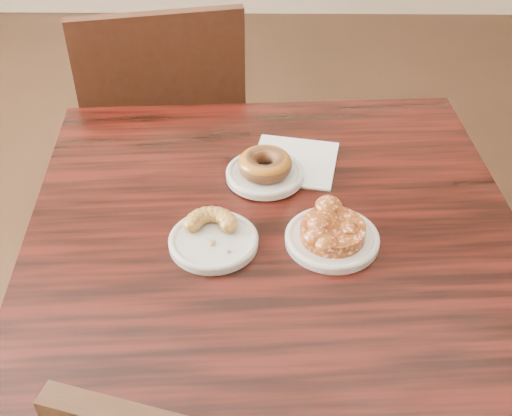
{
  "coord_description": "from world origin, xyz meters",
  "views": [
    {
      "loc": [
        0.16,
        -1.07,
        1.48
      ],
      "look_at": [
        0.15,
        -0.25,
        0.8
      ],
      "focal_mm": 45.0,
      "sensor_mm": 36.0,
      "label": 1
    }
  ],
  "objects_px": {
    "cafe_table": "(271,363)",
    "cruller_fragment": "(213,232)",
    "apple_fritter": "(333,228)",
    "glazed_donut": "(265,164)",
    "chair_far": "(165,137)"
  },
  "relations": [
    {
      "from": "apple_fritter",
      "to": "cruller_fragment",
      "type": "bearing_deg",
      "value": -177.69
    },
    {
      "from": "cafe_table",
      "to": "glazed_donut",
      "type": "xyz_separation_m",
      "value": [
        -0.02,
        0.14,
        0.41
      ]
    },
    {
      "from": "cafe_table",
      "to": "cruller_fragment",
      "type": "bearing_deg",
      "value": -161.01
    },
    {
      "from": "chair_far",
      "to": "apple_fritter",
      "type": "relative_size",
      "value": 5.92
    },
    {
      "from": "glazed_donut",
      "to": "cruller_fragment",
      "type": "height_order",
      "value": "glazed_donut"
    },
    {
      "from": "cafe_table",
      "to": "chair_far",
      "type": "relative_size",
      "value": 0.94
    },
    {
      "from": "apple_fritter",
      "to": "cruller_fragment",
      "type": "xyz_separation_m",
      "value": [
        -0.2,
        -0.01,
        -0.0
      ]
    },
    {
      "from": "cafe_table",
      "to": "apple_fritter",
      "type": "xyz_separation_m",
      "value": [
        0.1,
        -0.03,
        0.4
      ]
    },
    {
      "from": "apple_fritter",
      "to": "chair_far",
      "type": "bearing_deg",
      "value": 117.26
    },
    {
      "from": "cafe_table",
      "to": "glazed_donut",
      "type": "height_order",
      "value": "glazed_donut"
    },
    {
      "from": "chair_far",
      "to": "glazed_donut",
      "type": "height_order",
      "value": "chair_far"
    },
    {
      "from": "glazed_donut",
      "to": "apple_fritter",
      "type": "distance_m",
      "value": 0.21
    },
    {
      "from": "glazed_donut",
      "to": "cruller_fragment",
      "type": "bearing_deg",
      "value": -114.97
    },
    {
      "from": "chair_far",
      "to": "cruller_fragment",
      "type": "xyz_separation_m",
      "value": [
        0.2,
        -0.79,
        0.33
      ]
    },
    {
      "from": "cruller_fragment",
      "to": "cafe_table",
      "type": "bearing_deg",
      "value": 22.75
    }
  ]
}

